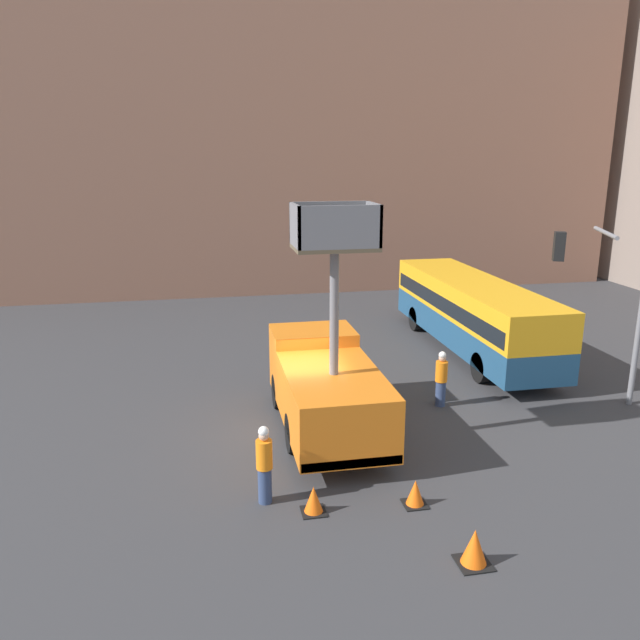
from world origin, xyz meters
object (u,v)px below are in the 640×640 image
at_px(utility_truck, 326,383).
at_px(city_bus, 472,310).
at_px(traffic_cone_mid_road, 415,493).
at_px(road_worker_near_truck, 264,464).
at_px(traffic_cone_near_truck, 314,500).
at_px(road_worker_directing, 441,379).
at_px(traffic_cone_far_side, 474,548).
at_px(traffic_light_pole, 611,285).

relative_size(utility_truck, city_bus, 0.60).
bearing_deg(traffic_cone_mid_road, road_worker_near_truck, 167.04).
bearing_deg(utility_truck, traffic_cone_near_truck, -105.23).
height_order(road_worker_directing, traffic_cone_near_truck, road_worker_directing).
xyz_separation_m(road_worker_near_truck, traffic_cone_far_side, (3.79, -3.03, -0.60)).
bearing_deg(road_worker_near_truck, traffic_cone_near_truck, -99.76).
height_order(road_worker_near_truck, road_worker_directing, road_worker_near_truck).
bearing_deg(city_bus, traffic_cone_mid_road, 144.38).
bearing_deg(utility_truck, road_worker_directing, 16.73).
distance_m(utility_truck, traffic_cone_far_side, 6.78).
height_order(traffic_cone_mid_road, traffic_cone_far_side, traffic_cone_far_side).
distance_m(road_worker_directing, traffic_cone_far_side, 8.04).
xyz_separation_m(traffic_light_pole, road_worker_directing, (-5.16, 0.68, -2.97)).
xyz_separation_m(traffic_light_pole, traffic_cone_near_truck, (-10.25, -4.60, -3.58)).
relative_size(city_bus, traffic_cone_mid_road, 17.78).
xyz_separation_m(traffic_cone_mid_road, traffic_cone_far_side, (0.42, -2.26, 0.07)).
relative_size(road_worker_directing, traffic_cone_mid_road, 2.94).
relative_size(city_bus, traffic_cone_near_truck, 17.29).
relative_size(traffic_light_pole, traffic_cone_far_side, 7.66).
height_order(utility_truck, traffic_cone_mid_road, utility_truck).
relative_size(road_worker_directing, traffic_cone_far_side, 2.41).
bearing_deg(traffic_light_pole, traffic_cone_near_truck, -155.83).
bearing_deg(traffic_cone_near_truck, road_worker_near_truck, 148.11).
distance_m(traffic_cone_near_truck, traffic_cone_far_side, 3.66).
relative_size(utility_truck, traffic_cone_near_truck, 10.43).
bearing_deg(road_worker_directing, utility_truck, -145.88).
relative_size(utility_truck, road_worker_directing, 3.65).
bearing_deg(road_worker_directing, traffic_cone_far_side, -89.47).
height_order(road_worker_near_truck, traffic_cone_mid_road, road_worker_near_truck).
bearing_deg(traffic_cone_far_side, road_worker_near_truck, 141.31).
height_order(traffic_light_pole, traffic_cone_near_truck, traffic_light_pole).
xyz_separation_m(traffic_light_pole, traffic_cone_far_side, (-7.48, -7.00, -3.53)).
relative_size(road_worker_directing, traffic_cone_near_truck, 2.86).
bearing_deg(traffic_cone_mid_road, utility_truck, 106.32).
bearing_deg(traffic_light_pole, utility_truck, -176.74).
xyz_separation_m(road_worker_directing, traffic_cone_mid_road, (-2.74, -5.42, -0.62)).
bearing_deg(utility_truck, traffic_cone_mid_road, -73.68).
bearing_deg(road_worker_directing, traffic_cone_mid_road, -99.49).
bearing_deg(traffic_cone_near_truck, traffic_light_pole, 24.17).
bearing_deg(road_worker_near_truck, traffic_cone_mid_road, -80.83).
height_order(city_bus, traffic_cone_near_truck, city_bus).
relative_size(traffic_light_pole, traffic_cone_near_truck, 9.10).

